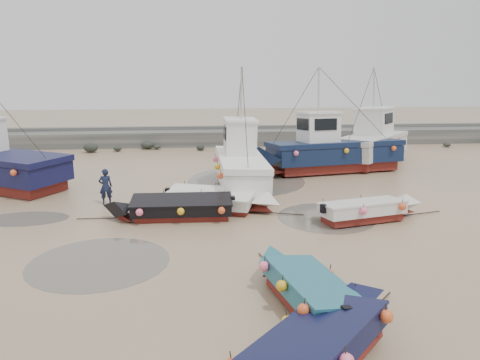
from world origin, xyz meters
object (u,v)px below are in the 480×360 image
(cabin_boat_1, at_px, (239,164))
(cabin_boat_3, at_px, (373,143))
(cabin_boat_2, at_px, (325,151))
(person, at_px, (107,204))
(dinghy_1, at_px, (327,338))
(dinghy_4, at_px, (173,205))
(dinghy_3, at_px, (370,208))
(dinghy_2, at_px, (303,283))
(dinghy_5, at_px, (218,198))

(cabin_boat_1, bearing_deg, cabin_boat_3, 33.12)
(cabin_boat_1, distance_m, cabin_boat_2, 6.81)
(cabin_boat_3, height_order, person, cabin_boat_3)
(dinghy_1, relative_size, cabin_boat_1, 0.54)
(dinghy_4, height_order, cabin_boat_3, cabin_boat_3)
(dinghy_3, bearing_deg, dinghy_1, -39.37)
(dinghy_4, bearing_deg, dinghy_2, -152.90)
(dinghy_2, bearing_deg, cabin_boat_1, 80.39)
(dinghy_4, bearing_deg, person, 53.83)
(dinghy_1, distance_m, cabin_boat_3, 23.16)
(dinghy_3, height_order, dinghy_5, same)
(dinghy_5, xyz_separation_m, cabin_boat_3, (10.85, 10.04, 0.80))
(dinghy_1, bearing_deg, dinghy_5, 141.71)
(cabin_boat_2, height_order, person, cabin_boat_2)
(person, bearing_deg, dinghy_2, 108.43)
(cabin_boat_3, xyz_separation_m, person, (-15.97, -8.55, -1.34))
(cabin_boat_1, bearing_deg, dinghy_4, -125.54)
(cabin_boat_1, bearing_deg, dinghy_5, -109.58)
(dinghy_1, bearing_deg, dinghy_2, 131.01)
(dinghy_2, relative_size, person, 3.28)
(dinghy_2, distance_m, person, 12.30)
(dinghy_5, distance_m, cabin_boat_1, 3.93)
(dinghy_4, bearing_deg, cabin_boat_1, -33.92)
(dinghy_3, relative_size, dinghy_5, 0.94)
(dinghy_4, height_order, cabin_boat_1, cabin_boat_1)
(dinghy_4, xyz_separation_m, cabin_boat_1, (3.19, 4.57, 0.82))
(cabin_boat_2, bearing_deg, dinghy_3, 165.25)
(cabin_boat_3, bearing_deg, dinghy_5, -94.70)
(dinghy_5, height_order, cabin_boat_1, cabin_boat_1)
(dinghy_2, xyz_separation_m, cabin_boat_2, (5.04, 16.13, 0.75))
(dinghy_5, relative_size, cabin_boat_2, 0.54)
(dinghy_2, distance_m, dinghy_3, 7.86)
(cabin_boat_1, height_order, cabin_boat_2, same)
(dinghy_5, xyz_separation_m, cabin_boat_1, (1.25, 3.64, 0.82))
(dinghy_2, distance_m, dinghy_5, 8.84)
(dinghy_5, bearing_deg, dinghy_1, 27.10)
(dinghy_5, distance_m, person, 5.36)
(cabin_boat_1, relative_size, cabin_boat_2, 0.84)
(dinghy_4, distance_m, cabin_boat_1, 5.63)
(dinghy_1, xyz_separation_m, cabin_boat_1, (-0.49, 14.88, 0.82))
(cabin_boat_1, distance_m, cabin_boat_3, 11.53)
(dinghy_2, xyz_separation_m, cabin_boat_1, (-0.58, 12.28, 0.80))
(dinghy_5, height_order, cabin_boat_2, cabin_boat_2)
(cabin_boat_3, bearing_deg, dinghy_3, -68.68)
(dinghy_5, distance_m, cabin_boat_2, 10.19)
(dinghy_2, relative_size, dinghy_3, 0.96)
(person, bearing_deg, cabin_boat_2, -169.46)
(dinghy_2, xyz_separation_m, cabin_boat_3, (9.02, 18.68, 0.78))
(dinghy_4, height_order, dinghy_5, same)
(dinghy_3, distance_m, cabin_boat_2, 9.62)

